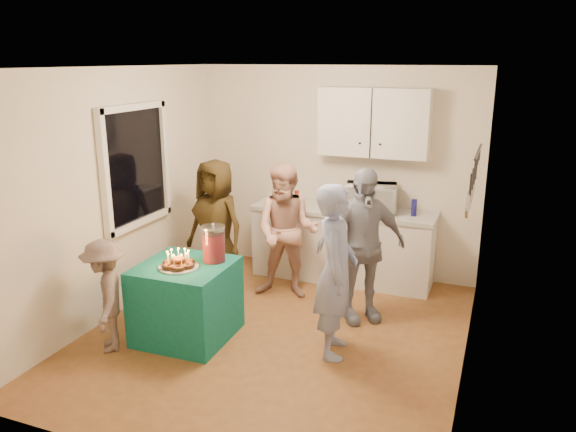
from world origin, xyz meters
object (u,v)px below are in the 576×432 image
(microwave, at_px, (371,198))
(woman_back_left, at_px, (216,226))
(child_near_left, at_px, (105,296))
(counter, at_px, (342,246))
(woman_back_center, at_px, (287,232))
(party_table, at_px, (186,301))
(punch_jar, at_px, (214,245))
(man_birthday, at_px, (336,271))
(woman_back_right, at_px, (361,246))

(microwave, xyz_separation_m, woman_back_left, (-1.63, -0.85, -0.29))
(child_near_left, bearing_deg, counter, 112.22)
(woman_back_center, bearing_deg, party_table, -120.47)
(party_table, distance_m, punch_jar, 0.62)
(microwave, distance_m, party_table, 2.53)
(microwave, height_order, woman_back_left, woman_back_left)
(child_near_left, bearing_deg, microwave, 107.07)
(counter, distance_m, man_birthday, 1.89)
(counter, height_order, man_birthday, man_birthday)
(woman_back_right, bearing_deg, counter, 79.50)
(woman_back_left, bearing_deg, man_birthday, -16.03)
(man_birthday, xyz_separation_m, woman_back_right, (0.04, 0.77, 0.01))
(party_table, bearing_deg, woman_back_left, 103.83)
(counter, distance_m, punch_jar, 2.06)
(counter, xyz_separation_m, woman_back_center, (-0.45, -0.74, 0.35))
(woman_back_center, distance_m, child_near_left, 2.11)
(microwave, relative_size, woman_back_left, 0.38)
(microwave, bearing_deg, counter, 168.23)
(microwave, height_order, man_birthday, man_birthday)
(child_near_left, bearing_deg, punch_jar, 94.83)
(counter, relative_size, woman_back_right, 1.34)
(counter, xyz_separation_m, woman_back_right, (0.48, -1.03, 0.39))
(counter, xyz_separation_m, punch_jar, (-0.79, -1.84, 0.50))
(counter, xyz_separation_m, child_near_left, (-1.57, -2.52, 0.11))
(woman_back_right, bearing_deg, man_birthday, -128.66)
(woman_back_left, xyz_separation_m, woman_back_right, (1.78, -0.18, 0.03))
(child_near_left, bearing_deg, man_birthday, 73.77)
(party_table, height_order, man_birthday, man_birthday)
(party_table, xyz_separation_m, child_near_left, (-0.57, -0.48, 0.16))
(man_birthday, bearing_deg, counter, 1.53)
(counter, xyz_separation_m, party_table, (-1.01, -2.03, -0.05))
(microwave, distance_m, punch_jar, 2.16)
(punch_jar, distance_m, woman_back_right, 1.51)
(woman_back_left, distance_m, woman_back_center, 0.85)
(woman_back_left, bearing_deg, microwave, 40.15)
(punch_jar, bearing_deg, woman_back_left, 117.21)
(party_table, relative_size, woman_back_left, 0.54)
(party_table, xyz_separation_m, punch_jar, (0.22, 0.19, 0.55))
(woman_back_right, distance_m, child_near_left, 2.55)
(woman_back_left, bearing_deg, woman_back_right, 6.85)
(woman_back_right, bearing_deg, child_near_left, -179.80)
(party_table, relative_size, child_near_left, 0.78)
(party_table, relative_size, woman_back_center, 0.54)
(counter, distance_m, microwave, 0.73)
(microwave, height_order, woman_back_right, woman_back_right)
(counter, height_order, party_table, counter)
(counter, relative_size, microwave, 3.69)
(party_table, distance_m, child_near_left, 0.76)
(man_birthday, xyz_separation_m, woman_back_left, (-1.74, 0.96, -0.03))
(child_near_left, bearing_deg, woman_back_right, 90.10)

